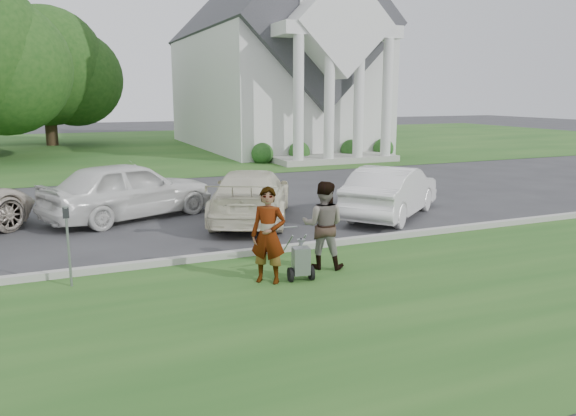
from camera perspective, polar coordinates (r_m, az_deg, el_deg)
ground at (r=11.62m, az=-1.08°, el=-5.38°), size 120.00×120.00×0.00m
grass_strip at (r=9.06m, az=6.13°, el=-10.42°), size 80.00×7.00×0.01m
church_lawn at (r=37.70m, az=-16.64°, el=5.95°), size 80.00×30.00×0.01m
curb at (r=12.09m, az=-2.05°, el=-4.33°), size 80.00×0.18×0.15m
church at (r=36.01m, az=-1.55°, el=15.64°), size 9.19×19.00×24.10m
tree_back at (r=40.33m, az=-23.34°, el=12.57°), size 9.61×7.60×8.89m
striping_cart at (r=10.30m, az=1.32°, el=-5.47°), size 0.50×0.96×0.86m
person_left at (r=10.08m, az=-2.02°, el=-2.88°), size 0.76×0.72×1.75m
person_right at (r=10.94m, az=3.60°, el=-1.80°), size 1.05×0.99×1.72m
parking_meter_near at (r=10.57m, az=-21.47°, el=-2.73°), size 0.11×0.10×1.47m
car_b at (r=15.97m, az=-15.89°, el=1.80°), size 5.06×3.54×1.60m
car_c at (r=15.15m, az=-3.79°, el=1.32°), size 3.77×5.18×1.39m
car_d at (r=15.88m, az=10.46°, el=1.67°), size 4.28×3.87×1.42m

